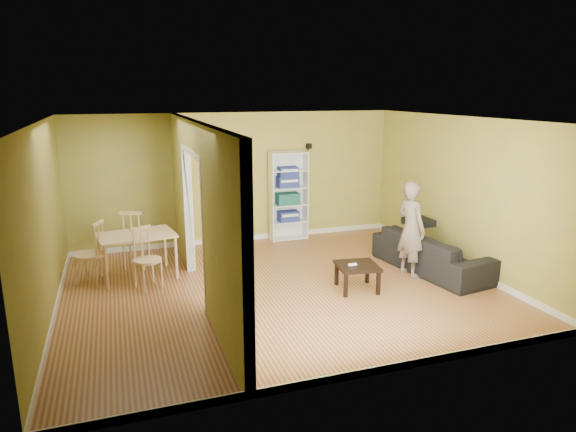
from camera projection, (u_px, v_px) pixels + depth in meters
The scene contains 16 objects.
room_shell at pixel (280, 207), 7.73m from camera, with size 6.50×6.50×6.50m.
partition at pixel (200, 213), 7.35m from camera, with size 0.22×5.50×2.60m, color gold, non-canonical shape.
wall_speaker at pixel (309, 146), 10.53m from camera, with size 0.10×0.10×0.10m, color black.
sofa at pixel (432, 247), 8.72m from camera, with size 0.96×2.23×0.85m, color black.
person at pixel (412, 221), 8.39m from camera, with size 0.53×0.68×1.87m, color slate.
bookshelf at pixel (288, 196), 10.53m from camera, with size 0.77×0.33×1.82m.
paper_box_navy_a at pixel (288, 216), 10.59m from camera, with size 0.41×0.27×0.21m, color #1C214A.
paper_box_teal at pixel (288, 199), 10.49m from camera, with size 0.46×0.30×0.23m, color #0E776B.
paper_box_navy_b at pixel (288, 182), 10.41m from camera, with size 0.42×0.28×0.22m, color #15234F.
paper_box_navy_c at pixel (288, 173), 10.37m from camera, with size 0.39×0.25×0.20m, color navy.
coffee_table at pixel (357, 269), 7.89m from camera, with size 0.61×0.61×0.41m.
game_controller at pixel (352, 264), 7.85m from camera, with size 0.13×0.04×0.03m, color white.
dining_table at pixel (136, 239), 8.34m from camera, with size 1.19×0.79×0.74m.
chair_left at pixel (89, 253), 8.09m from camera, with size 0.47×0.47×1.03m, color tan, non-canonical shape.
chair_near at pixel (147, 258), 7.94m from camera, with size 0.44×0.44×0.96m, color tan, non-canonical shape.
chair_far at pixel (136, 238), 8.87m from camera, with size 0.48×0.48×1.05m, color tan, non-canonical shape.
Camera 1 is at (-2.31, -7.18, 3.01)m, focal length 32.00 mm.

